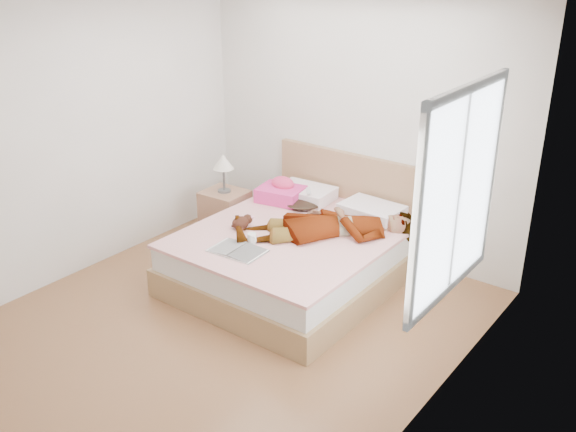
% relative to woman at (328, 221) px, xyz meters
% --- Properties ---
extents(ground, '(4.00, 4.00, 0.00)m').
position_rel_woman_xyz_m(ground, '(-0.26, -1.11, -0.63)').
color(ground, '#523019').
rests_on(ground, ground).
extents(woman, '(1.68, 1.64, 0.23)m').
position_rel_woman_xyz_m(woman, '(0.00, 0.00, 0.00)').
color(woman, white).
rests_on(woman, bed).
extents(hair, '(0.53, 0.60, 0.08)m').
position_rel_woman_xyz_m(hair, '(-0.57, 0.45, -0.08)').
color(hair, black).
rests_on(hair, bed).
extents(phone, '(0.09, 0.09, 0.05)m').
position_rel_woman_xyz_m(phone, '(-0.50, 0.40, 0.06)').
color(phone, silver).
rests_on(phone, bed).
extents(room_shell, '(4.00, 4.00, 4.00)m').
position_rel_woman_xyz_m(room_shell, '(1.52, -0.81, 0.87)').
color(room_shell, white).
rests_on(room_shell, ground).
extents(bed, '(1.80, 2.08, 1.00)m').
position_rel_woman_xyz_m(bed, '(-0.26, -0.08, -0.35)').
color(bed, olive).
rests_on(bed, ground).
extents(towel, '(0.51, 0.44, 0.24)m').
position_rel_woman_xyz_m(towel, '(-0.83, 0.38, -0.02)').
color(towel, '#F0418D').
rests_on(towel, bed).
extents(magazine, '(0.49, 0.34, 0.03)m').
position_rel_woman_xyz_m(magazine, '(-0.40, -0.80, -0.11)').
color(magazine, white).
rests_on(magazine, bed).
extents(coffee_mug, '(0.12, 0.10, 0.09)m').
position_rel_woman_xyz_m(coffee_mug, '(-0.41, -0.59, -0.07)').
color(coffee_mug, white).
rests_on(coffee_mug, bed).
extents(plush_toy, '(0.16, 0.23, 0.12)m').
position_rel_woman_xyz_m(plush_toy, '(-0.69, -0.41, -0.05)').
color(plush_toy, black).
rests_on(plush_toy, bed).
extents(nightstand, '(0.46, 0.42, 0.96)m').
position_rel_woman_xyz_m(nightstand, '(-1.41, 0.14, -0.31)').
color(nightstand, brown).
rests_on(nightstand, ground).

